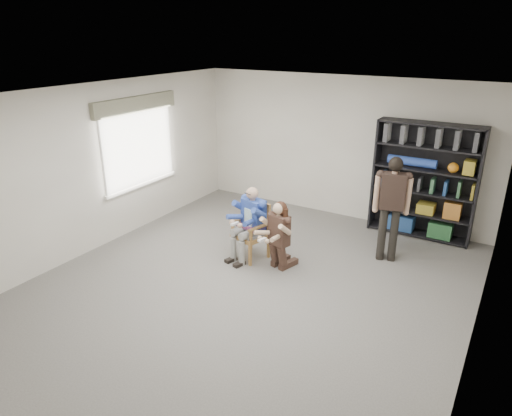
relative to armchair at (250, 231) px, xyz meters
The scene contains 8 objects.
room_shell 1.39m from the armchair, 61.36° to the right, with size 6.00×7.00×2.80m, color beige, non-canonical shape.
floor 1.14m from the armchair, 61.36° to the right, with size 6.00×7.00×0.01m, color #5F5C58.
window_left 2.71m from the armchair, behind, with size 0.16×2.00×1.75m, color silver, non-canonical shape.
armchair is the anchor object (origin of this frame).
seated_man 0.14m from the armchair, ahead, with size 0.54×0.75×1.24m, color navy, non-canonical shape.
kneeling_woman 0.60m from the armchair, 11.69° to the right, with size 0.48×0.76×1.14m, color #3E2E21, non-canonical shape.
bookshelf 3.28m from the armchair, 47.17° to the left, with size 1.80×0.38×2.10m, color black, non-canonical shape.
standing_man 2.29m from the armchair, 28.92° to the left, with size 0.54×0.30×1.76m, color black, non-canonical shape.
Camera 1 is at (3.13, -4.93, 3.57)m, focal length 32.00 mm.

